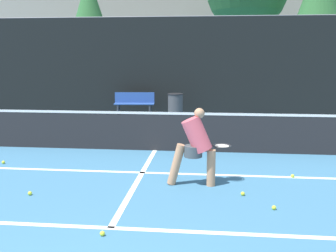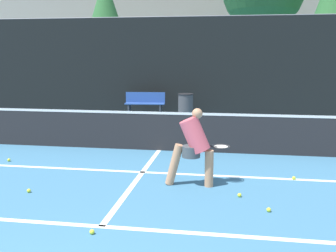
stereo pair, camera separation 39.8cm
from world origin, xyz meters
TOP-DOWN VIEW (x-y plane):
  - court_baseline_near at (0.00, 2.90)m, footprint 11.00×0.10m
  - court_service_line at (0.00, 5.43)m, footprint 8.25×0.10m
  - court_center_mark at (0.00, 5.08)m, footprint 0.10×4.36m
  - net at (0.00, 7.26)m, footprint 11.09×0.09m
  - fence_back at (0.00, 13.54)m, footprint 24.00×0.06m
  - player_practicing at (1.07, 4.80)m, footprint 1.15×0.59m
  - tennis_ball_scattered_0 at (-3.06, 5.75)m, footprint 0.07×0.07m
  - tennis_ball_scattered_1 at (1.87, 4.34)m, footprint 0.07×0.07m
  - tennis_ball_scattered_4 at (2.89, 5.41)m, footprint 0.07×0.07m
  - tennis_ball_scattered_8 at (-1.65, 3.99)m, footprint 0.07×0.07m
  - tennis_ball_scattered_9 at (2.29, 3.78)m, footprint 0.07×0.07m
  - tennis_ball_scattered_10 at (-0.05, 2.66)m, footprint 0.07×0.07m
  - courtside_bench at (-1.56, 12.79)m, footprint 1.55×0.51m
  - trash_bin at (0.05, 12.48)m, footprint 0.58×0.58m
  - parked_car at (-2.16, 15.87)m, footprint 1.74×4.01m
  - tree_mid at (-6.14, 22.37)m, footprint 2.66×2.66m
  - building_far at (0.00, 27.96)m, footprint 36.00×2.40m

SIDE VIEW (x-z plane):
  - court_baseline_near at x=0.00m, z-range 0.00..0.01m
  - court_service_line at x=0.00m, z-range 0.00..0.01m
  - court_center_mark at x=0.00m, z-range 0.00..0.01m
  - tennis_ball_scattered_0 at x=-3.06m, z-range 0.00..0.07m
  - tennis_ball_scattered_1 at x=1.87m, z-range 0.00..0.07m
  - tennis_ball_scattered_4 at x=2.89m, z-range 0.00..0.07m
  - tennis_ball_scattered_8 at x=-1.65m, z-range 0.00..0.07m
  - tennis_ball_scattered_9 at x=2.29m, z-range 0.00..0.07m
  - tennis_ball_scattered_10 at x=-0.05m, z-range 0.00..0.07m
  - trash_bin at x=0.05m, z-range 0.00..0.87m
  - courtside_bench at x=-1.56m, z-range 0.03..0.89m
  - net at x=0.00m, z-range -0.02..1.05m
  - parked_car at x=-2.16m, z-range -0.11..1.30m
  - player_practicing at x=1.07m, z-range 0.04..1.44m
  - fence_back at x=0.00m, z-range -0.01..3.74m
  - building_far at x=0.00m, z-range 0.00..6.46m
  - tree_mid at x=-6.14m, z-range 1.45..8.56m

